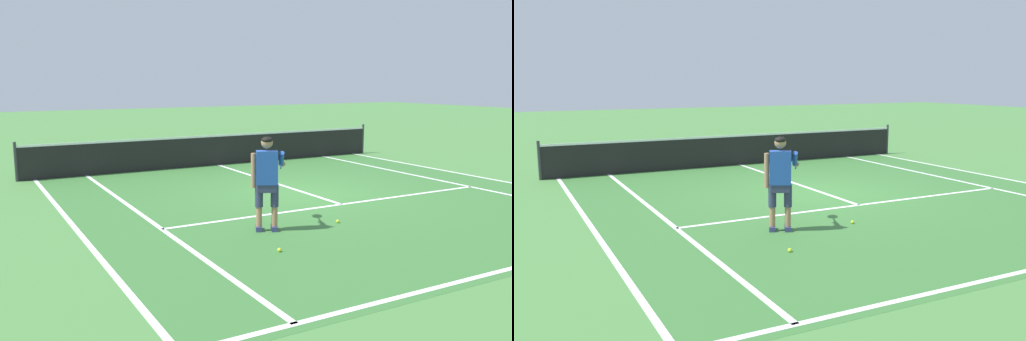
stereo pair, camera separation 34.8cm
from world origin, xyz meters
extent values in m
plane|color=#477F3D|center=(0.00, 0.00, 0.00)|extent=(80.00, 80.00, 0.00)
cube|color=#387033|center=(0.00, -0.52, 0.00)|extent=(10.98, 11.26, 0.00)
cube|color=white|center=(0.00, -1.49, 0.00)|extent=(8.23, 0.10, 0.01)
cube|color=white|center=(0.00, 1.71, 0.00)|extent=(0.10, 6.40, 0.01)
cube|color=white|center=(-4.12, -0.52, 0.00)|extent=(0.10, 10.86, 0.01)
cube|color=white|center=(4.12, -0.52, 0.00)|extent=(0.10, 10.86, 0.01)
cube|color=white|center=(-5.49, -0.52, 0.00)|extent=(0.10, 10.86, 0.01)
cube|color=white|center=(5.49, -0.52, 0.00)|extent=(0.10, 10.86, 0.01)
cylinder|color=#333338|center=(-5.94, 4.91, 0.54)|extent=(0.08, 0.08, 1.07)
cylinder|color=#333338|center=(5.94, 4.91, 0.54)|extent=(0.08, 0.08, 1.07)
cube|color=black|center=(0.00, 4.91, 0.46)|extent=(11.84, 0.02, 0.91)
cube|color=white|center=(0.00, 4.91, 0.94)|extent=(11.84, 0.03, 0.06)
cube|color=navy|center=(-2.60, -2.41, 0.04)|extent=(0.22, 0.30, 0.09)
cube|color=navy|center=(-2.35, -2.54, 0.04)|extent=(0.22, 0.30, 0.09)
cylinder|color=#A37556|center=(-2.62, -2.45, 0.27)|extent=(0.11, 0.11, 0.36)
cylinder|color=#2D3351|center=(-2.62, -2.45, 0.66)|extent=(0.14, 0.14, 0.41)
cylinder|color=#A37556|center=(-2.37, -2.57, 0.27)|extent=(0.11, 0.11, 0.36)
cylinder|color=#2D3351|center=(-2.37, -2.57, 0.66)|extent=(0.14, 0.14, 0.41)
cube|color=#2D3351|center=(-2.49, -2.51, 0.82)|extent=(0.39, 0.33, 0.20)
cube|color=#234CAD|center=(-2.49, -2.51, 1.16)|extent=(0.44, 0.37, 0.60)
cylinder|color=#A37556|center=(-2.71, -2.40, 1.11)|extent=(0.09, 0.09, 0.62)
cylinder|color=#234CAD|center=(-2.21, -2.55, 1.31)|extent=(0.20, 0.27, 0.29)
cylinder|color=#A37556|center=(-2.08, -2.38, 1.17)|extent=(0.20, 0.30, 0.14)
sphere|color=#A37556|center=(-2.49, -2.50, 1.60)|extent=(0.21, 0.21, 0.21)
ellipsoid|color=black|center=(-2.50, -2.52, 1.66)|extent=(0.27, 0.27, 0.12)
cylinder|color=#232326|center=(-1.97, -2.19, 1.14)|extent=(0.12, 0.19, 0.03)
cylinder|color=#1E479E|center=(-1.91, -2.05, 1.14)|extent=(0.07, 0.10, 0.02)
torus|color=#1E479E|center=(-1.82, -1.89, 1.14)|extent=(0.16, 0.28, 0.30)
cylinder|color=silver|center=(-1.82, -1.89, 1.14)|extent=(0.12, 0.23, 0.25)
sphere|color=#CCE02D|center=(-2.93, -3.66, 0.03)|extent=(0.07, 0.07, 0.07)
sphere|color=#CCE02D|center=(-1.03, -2.70, 0.03)|extent=(0.07, 0.07, 0.07)
camera|label=1|loc=(-7.26, -10.72, 2.70)|focal=38.08mm
camera|label=2|loc=(-6.95, -10.88, 2.70)|focal=38.08mm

